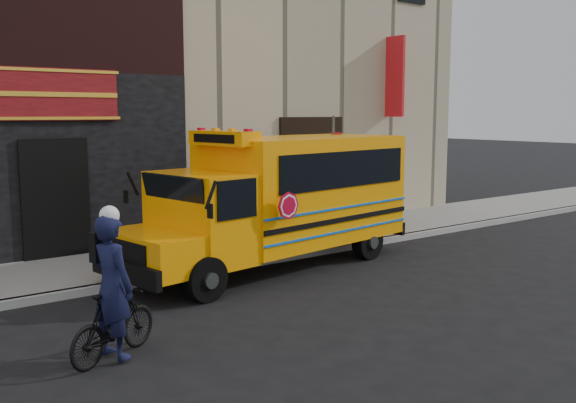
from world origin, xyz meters
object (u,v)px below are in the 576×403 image
(bicycle, at_px, (114,324))
(school_bus, at_px, (282,196))
(sign_pole, at_px, (333,175))
(cyclist, at_px, (112,290))

(bicycle, bearing_deg, school_bus, -84.65)
(sign_pole, bearing_deg, school_bus, -158.04)
(school_bus, xyz_separation_m, bicycle, (-4.95, -2.89, -1.04))
(sign_pole, relative_size, bicycle, 2.04)
(school_bus, xyz_separation_m, cyclist, (-4.98, -2.95, -0.55))
(sign_pole, bearing_deg, bicycle, -152.18)
(school_bus, height_order, sign_pole, sign_pole)
(bicycle, relative_size, cyclist, 0.82)
(school_bus, relative_size, bicycle, 4.56)
(school_bus, bearing_deg, bicycle, -149.72)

